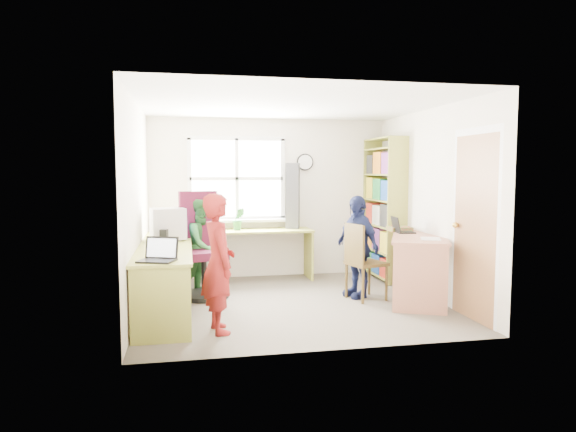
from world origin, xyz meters
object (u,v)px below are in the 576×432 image
object	(u,v)px
l_desk	(182,275)
swivel_chair	(202,252)
potted_plant	(239,219)
person_green	(202,245)
bookshelf	(384,212)
laptop_right	(401,229)
crt_monitor	(168,224)
person_navy	(357,246)
right_desk	(419,253)
laptop_left	(159,255)
cd_tower	(293,196)
wooden_chair	(362,259)
person_red	(218,263)

from	to	relation	value
l_desk	swivel_chair	bearing A→B (deg)	74.35
potted_plant	person_green	distance (m)	0.91
bookshelf	laptop_right	distance (m)	1.00
swivel_chair	crt_monitor	distance (m)	0.56
potted_plant	person_green	xyz separation A→B (m)	(-0.55, -0.67, -0.28)
person_green	person_navy	world-z (taller)	person_navy
right_desk	bookshelf	bearing A→B (deg)	111.93
person_green	right_desk	bearing A→B (deg)	-74.06
right_desk	laptop_left	xyz separation A→B (m)	(-3.12, -0.88, 0.21)
swivel_chair	cd_tower	xyz separation A→B (m)	(1.38, 0.92, 0.66)
person_navy	swivel_chair	bearing A→B (deg)	-121.14
laptop_right	cd_tower	size ratio (longest dim) A/B	0.33
cd_tower	potted_plant	xyz separation A→B (m)	(-0.82, -0.07, -0.33)
l_desk	wooden_chair	xyz separation A→B (m)	(2.19, 0.27, 0.07)
l_desk	cd_tower	world-z (taller)	cd_tower
laptop_left	person_red	distance (m)	0.58
bookshelf	cd_tower	world-z (taller)	bookshelf
l_desk	swivel_chair	size ratio (longest dim) A/B	2.19
l_desk	potted_plant	xyz separation A→B (m)	(0.80, 1.71, 0.46)
wooden_chair	crt_monitor	distance (m)	2.46
swivel_chair	wooden_chair	distance (m)	2.04
bookshelf	swivel_chair	world-z (taller)	bookshelf
laptop_left	person_green	bearing A→B (deg)	95.80
wooden_chair	laptop_left	size ratio (longest dim) A/B	2.38
laptop_left	person_navy	bearing A→B (deg)	46.50
person_red	person_green	world-z (taller)	person_red
cd_tower	laptop_left	bearing A→B (deg)	-107.48
person_green	laptop_left	bearing A→B (deg)	-160.25
l_desk	person_green	bearing A→B (deg)	76.48
l_desk	person_navy	xyz separation A→B (m)	(2.19, 0.45, 0.20)
swivel_chair	wooden_chair	world-z (taller)	swivel_chair
swivel_chair	person_navy	xyz separation A→B (m)	(1.95, -0.41, 0.07)
bookshelf	person_green	distance (m)	2.77
person_navy	person_red	bearing A→B (deg)	-77.97
cd_tower	person_red	distance (m)	2.80
swivel_chair	laptop_left	size ratio (longest dim) A/B	3.34
person_red	laptop_left	bearing A→B (deg)	86.30
right_desk	crt_monitor	distance (m)	3.17
bookshelf	cd_tower	size ratio (longest dim) A/B	2.14
cd_tower	l_desk	bearing A→B (deg)	-113.67
wooden_chair	cd_tower	distance (m)	1.76
l_desk	laptop_right	xyz separation A→B (m)	(2.80, 0.49, 0.40)
laptop_left	cd_tower	size ratio (longest dim) A/B	0.41
right_desk	potted_plant	distance (m)	2.64
laptop_right	person_navy	bearing A→B (deg)	99.73
l_desk	person_green	xyz separation A→B (m)	(0.25, 1.04, 0.18)
l_desk	wooden_chair	size ratio (longest dim) A/B	3.06
wooden_chair	crt_monitor	bearing A→B (deg)	151.44
cd_tower	person_navy	size ratio (longest dim) A/B	0.75
cd_tower	laptop_right	bearing A→B (deg)	-28.77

